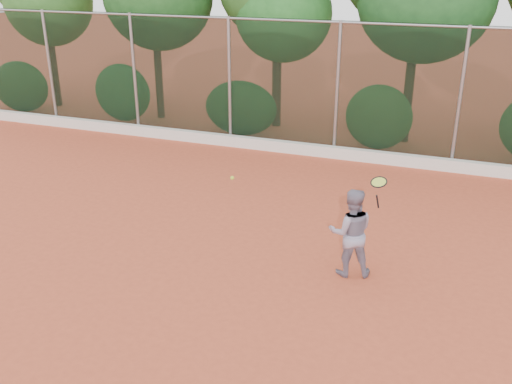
% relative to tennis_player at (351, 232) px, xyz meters
% --- Properties ---
extents(ground, '(80.00, 80.00, 0.00)m').
position_rel_tennis_player_xyz_m(ground, '(-1.65, -1.02, -0.76)').
color(ground, '#BD4A2C').
rests_on(ground, ground).
extents(concrete_curb, '(24.00, 0.20, 0.30)m').
position_rel_tennis_player_xyz_m(concrete_curb, '(-1.65, 5.80, -0.61)').
color(concrete_curb, silver).
rests_on(concrete_curb, ground).
extents(tennis_player, '(0.88, 0.77, 1.52)m').
position_rel_tennis_player_xyz_m(tennis_player, '(0.00, 0.00, 0.00)').
color(tennis_player, gray).
rests_on(tennis_player, ground).
extents(chainlink_fence, '(24.09, 0.09, 3.50)m').
position_rel_tennis_player_xyz_m(chainlink_fence, '(-1.65, 5.98, 1.10)').
color(chainlink_fence, black).
rests_on(chainlink_fence, ground).
extents(tennis_racket, '(0.32, 0.31, 0.54)m').
position_rel_tennis_player_xyz_m(tennis_racket, '(0.39, -0.09, 0.93)').
color(tennis_racket, black).
rests_on(tennis_racket, ground).
extents(tennis_ball_in_flight, '(0.07, 0.07, 0.07)m').
position_rel_tennis_player_xyz_m(tennis_ball_in_flight, '(-2.26, 0.39, 0.51)').
color(tennis_ball_in_flight, '#BAD831').
rests_on(tennis_ball_in_flight, ground).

